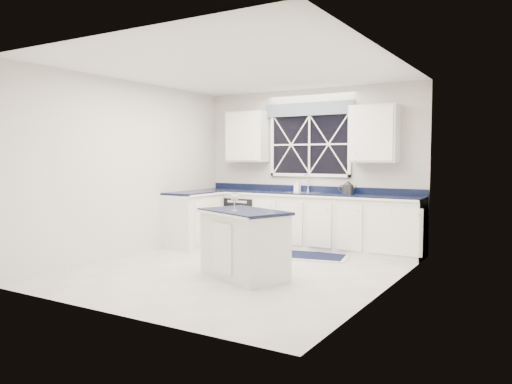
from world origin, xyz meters
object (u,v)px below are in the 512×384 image
Objects in this scene: faucet at (308,183)px; island at (244,244)px; dishwasher at (247,220)px; kettle at (348,188)px; wine_glass at (234,198)px; soap_bottle at (297,185)px.

island is at bearing -83.65° from faucet.
kettle is at bearing 2.54° from dishwasher.
wine_glass is at bearing -85.36° from faucet.
dishwasher is 0.61× the size of island.
wine_glass is at bearing -61.41° from dishwasher.
soap_bottle is at bearing 98.91° from wine_glass.
faucet is at bearing 10.02° from dishwasher.
wine_glass is at bearing -81.09° from soap_bottle.
island is 2.60m from soap_bottle.
island reaches higher than dishwasher.
faucet is at bearing 150.99° from kettle.
faucet reaches higher than dishwasher.
soap_bottle is at bearing 12.54° from dishwasher.
island is at bearing -79.21° from soap_bottle.
soap_bottle is (-0.41, 2.61, 0.02)m from wine_glass.
soap_bottle is (-0.96, 0.12, 0.01)m from kettle.
wine_glass is 1.10× the size of soap_bottle.
wine_glass is (1.31, -2.41, 0.61)m from dishwasher.
island is at bearing -122.50° from kettle.
soap_bottle reaches higher than dishwasher.
soap_bottle is (0.90, 0.20, 0.63)m from dishwasher.
faucet reaches higher than kettle.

